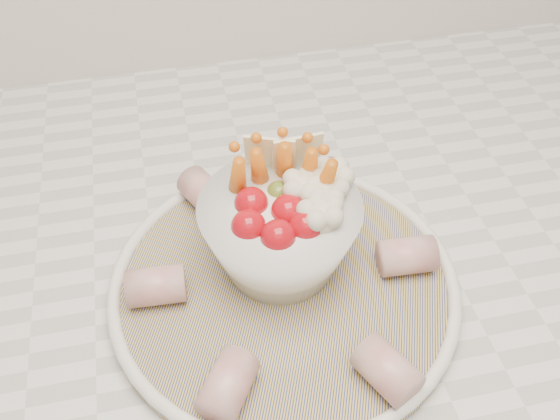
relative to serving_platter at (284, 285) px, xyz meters
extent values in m
cube|color=silver|center=(-0.12, 0.10, -0.03)|extent=(2.04, 0.62, 0.04)
cylinder|color=navy|center=(0.00, 0.00, 0.00)|extent=(0.42, 0.42, 0.01)
torus|color=silver|center=(0.00, 0.00, 0.00)|extent=(0.32, 0.32, 0.01)
sphere|color=#AC0B14|center=(-0.03, 0.01, 0.08)|extent=(0.03, 0.03, 0.03)
sphere|color=#AC0B14|center=(-0.01, -0.01, 0.08)|extent=(0.03, 0.03, 0.03)
sphere|color=#AC0B14|center=(0.02, 0.00, 0.08)|extent=(0.03, 0.03, 0.03)
sphere|color=#AC0B14|center=(-0.02, 0.03, 0.08)|extent=(0.03, 0.03, 0.03)
sphere|color=#AC0B14|center=(0.01, 0.02, 0.08)|extent=(0.03, 0.03, 0.03)
sphere|color=#587125|center=(0.00, 0.04, 0.08)|extent=(0.02, 0.02, 0.02)
cone|color=#CA6013|center=(-0.01, 0.06, 0.09)|extent=(0.03, 0.04, 0.07)
cone|color=#CA6013|center=(0.01, 0.06, 0.09)|extent=(0.03, 0.04, 0.07)
cone|color=#CA6013|center=(0.03, 0.05, 0.09)|extent=(0.02, 0.04, 0.07)
cone|color=#CA6013|center=(-0.03, 0.05, 0.09)|extent=(0.02, 0.04, 0.07)
cone|color=#CA6013|center=(0.04, 0.03, 0.09)|extent=(0.03, 0.04, 0.07)
sphere|color=beige|center=(0.04, 0.02, 0.08)|extent=(0.03, 0.03, 0.03)
sphere|color=beige|center=(0.03, 0.00, 0.08)|extent=(0.03, 0.03, 0.03)
sphere|color=beige|center=(0.05, 0.04, 0.08)|extent=(0.03, 0.03, 0.03)
sphere|color=beige|center=(0.03, 0.04, 0.08)|extent=(0.03, 0.03, 0.03)
cube|color=#F8F3C1|center=(0.00, 0.08, 0.09)|extent=(0.05, 0.03, 0.05)
cube|color=#F8F3C1|center=(0.03, 0.07, 0.09)|extent=(0.05, 0.02, 0.05)
cylinder|color=#AE4F53|center=(0.11, -0.01, 0.02)|extent=(0.05, 0.04, 0.03)
cylinder|color=#AE4F53|center=(0.07, 0.10, 0.02)|extent=(0.06, 0.06, 0.03)
cylinder|color=#AE4F53|center=(-0.06, 0.12, 0.02)|extent=(0.05, 0.06, 0.03)
cylinder|color=#AE4F53|center=(-0.11, 0.01, 0.02)|extent=(0.05, 0.04, 0.03)
cylinder|color=#AE4F53|center=(-0.07, -0.10, 0.02)|extent=(0.06, 0.06, 0.03)
cylinder|color=#AE4F53|center=(0.06, -0.12, 0.02)|extent=(0.05, 0.06, 0.03)
camera|label=1|loc=(-0.08, -0.35, 0.46)|focal=40.00mm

